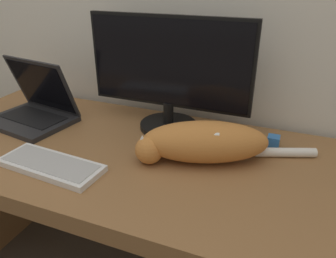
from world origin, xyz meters
TOP-DOWN VIEW (x-y plane):
  - desk at (0.00, 0.37)m, footprint 1.56×0.74m
  - monitor at (0.13, 0.59)m, footprint 0.64×0.23m
  - laptop at (-0.42, 0.45)m, footprint 0.37×0.30m
  - external_keyboard at (-0.11, 0.17)m, footprint 0.36×0.16m
  - cat at (0.32, 0.40)m, footprint 0.57×0.32m
  - small_toy at (0.54, 0.58)m, footprint 0.04×0.04m

SIDE VIEW (x-z plane):
  - desk at x=0.00m, z-range 0.22..0.98m
  - external_keyboard at x=-0.11m, z-range 0.76..0.78m
  - small_toy at x=0.54m, z-range 0.76..0.80m
  - laptop at x=-0.42m, z-range 0.68..0.94m
  - cat at x=0.32m, z-range 0.76..0.89m
  - monitor at x=0.13m, z-range 0.76..1.20m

